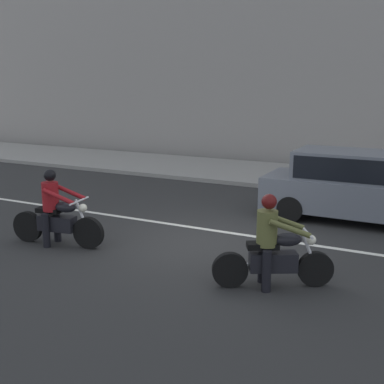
{
  "coord_description": "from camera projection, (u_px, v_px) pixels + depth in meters",
  "views": [
    {
      "loc": [
        4.28,
        -8.86,
        3.32
      ],
      "look_at": [
        -0.12,
        -0.23,
        1.14
      ],
      "focal_mm": 45.26,
      "sensor_mm": 36.0,
      "label": 1
    }
  ],
  "objects": [
    {
      "name": "ground_plane",
      "position": [
        202.0,
        243.0,
        10.33
      ],
      "size": [
        80.0,
        80.0,
        0.0
      ],
      "primitive_type": "plane",
      "color": "#282828"
    },
    {
      "name": "sidewalk_slab",
      "position": [
        300.0,
        177.0,
        17.26
      ],
      "size": [
        40.0,
        4.4,
        0.14
      ],
      "primitive_type": "cube",
      "color": "gray",
      "rests_on": "ground_plane"
    },
    {
      "name": "motorcycle_with_rider_crimson",
      "position": [
        56.0,
        215.0,
        10.05
      ],
      "size": [
        2.12,
        0.74,
        1.61
      ],
      "color": "black",
      "rests_on": "ground_plane"
    },
    {
      "name": "motorcycle_with_rider_olive",
      "position": [
        273.0,
        250.0,
        7.96
      ],
      "size": [
        1.84,
        1.11,
        1.59
      ],
      "color": "black",
      "rests_on": "ground_plane"
    },
    {
      "name": "lane_marking_stripe",
      "position": [
        259.0,
        237.0,
        10.68
      ],
      "size": [
        18.0,
        0.14,
        0.01
      ],
      "primitive_type": "cube",
      "color": "silver",
      "rests_on": "ground_plane"
    },
    {
      "name": "parked_sedan_slate_gray",
      "position": [
        350.0,
        185.0,
        11.85
      ],
      "size": [
        4.27,
        1.82,
        1.72
      ],
      "color": "slate",
      "rests_on": "ground_plane"
    }
  ]
}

